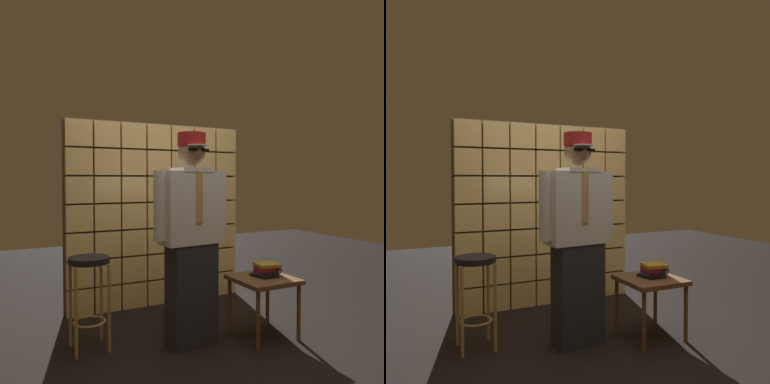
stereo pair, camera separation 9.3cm
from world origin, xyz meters
TOP-DOWN VIEW (x-y plane):
  - ground_plane at (0.00, 0.00)m, footprint 12.00×12.00m
  - glass_block_wall at (-0.00, 1.50)m, footprint 2.08×0.10m
  - standing_person at (-0.16, 0.33)m, footprint 0.73×0.33m
  - bar_stool at (-0.97, 0.62)m, footprint 0.34×0.34m
  - side_table at (0.50, 0.19)m, footprint 0.52×0.52m
  - book_stack at (0.54, 0.20)m, footprint 0.25×0.24m
  - coffee_mug at (0.59, 0.14)m, footprint 0.13×0.08m

SIDE VIEW (x-z plane):
  - ground_plane at x=0.00m, z-range 0.00..0.00m
  - side_table at x=0.50m, z-range 0.20..0.74m
  - bar_stool at x=-0.97m, z-range 0.19..0.97m
  - coffee_mug at x=0.59m, z-range 0.54..0.64m
  - book_stack at x=0.54m, z-range 0.54..0.66m
  - standing_person at x=-0.16m, z-range 0.04..1.86m
  - glass_block_wall at x=0.00m, z-range -0.02..2.06m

